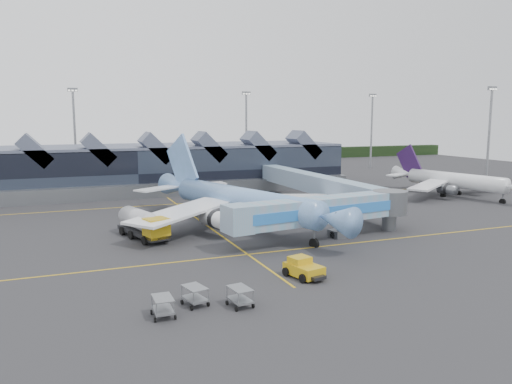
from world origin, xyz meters
name	(u,v)px	position (x,y,z in m)	size (l,w,h in m)	color
ground	(225,239)	(0.00, 0.00, 0.00)	(260.00, 260.00, 0.00)	#272629
taxi_stripes	(204,223)	(0.00, 10.00, 0.01)	(120.00, 60.00, 0.01)	gold
tree_line_far	(121,159)	(0.00, 110.00, 2.00)	(260.00, 4.00, 4.00)	black
terminal	(131,168)	(-5.07, 47.35, 4.88)	(90.00, 22.25, 12.52)	black
light_masts	(226,129)	(21.00, 62.80, 12.49)	(132.40, 42.56, 22.45)	gray
main_airliner	(238,199)	(3.99, 6.47, 3.83)	(33.57, 39.55, 13.02)	#6093C4
regional_jet	(451,180)	(52.44, 17.28, 3.15)	(25.98, 28.78, 9.93)	white
jet_bridge	(333,210)	(12.81, -4.79, 3.68)	(27.07, 7.31, 5.53)	#72A2BE
fuel_truck	(142,222)	(-9.76, 4.35, 2.01)	(5.35, 10.70, 3.59)	black
pushback_tug	(304,268)	(2.16, -17.46, 0.84)	(3.41, 4.60, 1.88)	gold
baggage_carts	(200,299)	(-9.30, -21.77, 0.89)	(7.83, 4.08, 1.58)	gray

